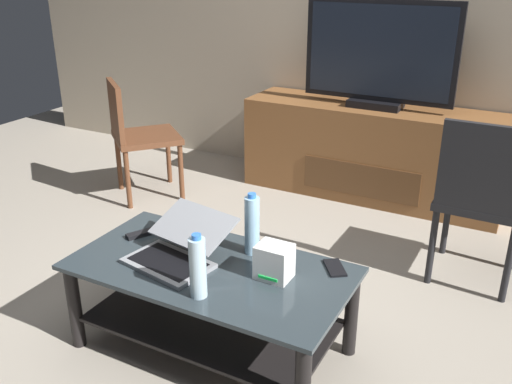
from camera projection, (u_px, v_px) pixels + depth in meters
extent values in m
plane|color=#9E9384|center=(226.00, 316.00, 2.80)|extent=(7.68, 7.68, 0.00)
cube|color=#2D383D|center=(210.00, 268.00, 2.41)|extent=(1.21, 0.63, 0.02)
cube|color=black|center=(212.00, 320.00, 2.52)|extent=(1.06, 0.55, 0.02)
cylinder|color=black|center=(75.00, 307.00, 2.52)|extent=(0.06, 0.06, 0.41)
cylinder|color=black|center=(149.00, 255.00, 2.95)|extent=(0.06, 0.06, 0.41)
cylinder|color=black|center=(351.00, 314.00, 2.47)|extent=(0.06, 0.06, 0.41)
cube|color=brown|center=(372.00, 152.00, 4.09)|extent=(1.85, 0.49, 0.67)
cube|color=#55351C|center=(360.00, 180.00, 3.94)|extent=(0.83, 0.01, 0.23)
cube|color=black|center=(375.00, 104.00, 3.93)|extent=(0.37, 0.20, 0.05)
cube|color=black|center=(380.00, 51.00, 3.79)|extent=(1.05, 0.04, 0.67)
cube|color=black|center=(379.00, 52.00, 3.77)|extent=(0.97, 0.01, 0.60)
cube|color=black|center=(482.00, 200.00, 2.98)|extent=(0.45, 0.45, 0.04)
cube|color=black|center=(483.00, 171.00, 2.73)|extent=(0.42, 0.04, 0.47)
cylinder|color=black|center=(447.00, 220.00, 3.31)|extent=(0.04, 0.04, 0.44)
cylinder|color=black|center=(508.00, 264.00, 2.84)|extent=(0.04, 0.04, 0.44)
cylinder|color=black|center=(432.00, 247.00, 3.01)|extent=(0.04, 0.04, 0.44)
cube|color=#59331E|center=(147.00, 137.00, 4.05)|extent=(0.62, 0.62, 0.04)
cube|color=#59331E|center=(116.00, 112.00, 3.90)|extent=(0.34, 0.30, 0.41)
cylinder|color=#59331E|center=(181.00, 173.00, 4.04)|extent=(0.04, 0.04, 0.42)
cylinder|color=#59331E|center=(169.00, 156.00, 4.37)|extent=(0.04, 0.04, 0.42)
cylinder|color=#59331E|center=(128.00, 180.00, 3.91)|extent=(0.04, 0.04, 0.42)
cylinder|color=#59331E|center=(119.00, 163.00, 4.24)|extent=(0.04, 0.04, 0.42)
cube|color=gray|center=(168.00, 263.00, 2.41)|extent=(0.40, 0.29, 0.02)
cube|color=black|center=(168.00, 261.00, 2.41)|extent=(0.35, 0.24, 0.00)
cube|color=gray|center=(193.00, 226.00, 2.49)|extent=(0.40, 0.28, 0.10)
cube|color=#3F8CD8|center=(193.00, 226.00, 2.48)|extent=(0.36, 0.24, 0.08)
cube|color=white|center=(274.00, 262.00, 2.30)|extent=(0.14, 0.11, 0.15)
cube|color=#19D84C|center=(268.00, 278.00, 2.27)|extent=(0.08, 0.00, 0.01)
cylinder|color=silver|center=(198.00, 268.00, 2.15)|extent=(0.07, 0.07, 0.25)
cylinder|color=blue|center=(196.00, 237.00, 2.10)|extent=(0.04, 0.04, 0.02)
cylinder|color=#99C6E5|center=(252.00, 226.00, 2.47)|extent=(0.07, 0.07, 0.27)
cylinder|color=blue|center=(252.00, 196.00, 2.41)|extent=(0.04, 0.04, 0.02)
cube|color=black|center=(335.00, 268.00, 2.39)|extent=(0.14, 0.15, 0.01)
cube|color=black|center=(143.00, 233.00, 2.67)|extent=(0.11, 0.16, 0.02)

